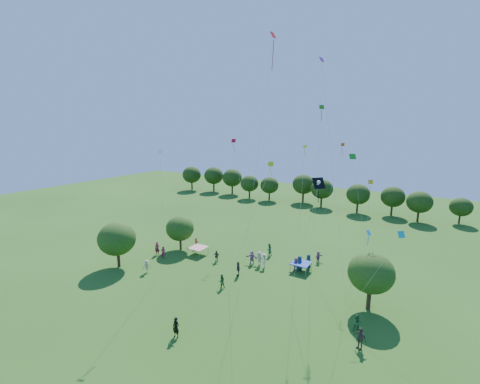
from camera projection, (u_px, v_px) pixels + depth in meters
name	position (u px, v px, depth m)	size (l,w,h in m)	color
ground	(143.00, 368.00, 23.99)	(160.00, 160.00, 0.00)	#2F5D1B
near_tree_west	(117.00, 239.00, 40.51)	(4.69, 4.69, 5.90)	#422B19
near_tree_north	(180.00, 228.00, 46.39)	(4.04, 4.04, 5.07)	#422B19
near_tree_east	(371.00, 273.00, 30.97)	(4.38, 4.38, 5.81)	#422B19
treeline	(331.00, 190.00, 70.41)	(88.01, 8.77, 6.77)	#422B19
tent_red_stripe	(198.00, 248.00, 44.97)	(2.20, 2.20, 1.10)	red
tent_blue	(301.00, 263.00, 39.86)	(2.20, 2.20, 1.10)	navy
man_in_black	(176.00, 328.00, 27.30)	(0.68, 0.44, 1.83)	black
crowd_person_0	(369.00, 281.00, 35.79)	(0.79, 0.43, 1.60)	#1B364E
crowd_person_1	(163.00, 252.00, 43.72)	(0.65, 0.42, 1.73)	maroon
crowd_person_2	(222.00, 281.00, 35.73)	(0.79, 0.43, 1.61)	#2A632C
crowd_person_3	(259.00, 259.00, 41.43)	(1.23, 0.55, 1.88)	#ABA289
crowd_person_4	(360.00, 338.00, 25.91)	(1.10, 0.50, 1.87)	#464038
crowd_person_5	(296.00, 264.00, 40.11)	(1.58, 0.56, 1.69)	#A560A1
crowd_person_6	(300.00, 263.00, 40.22)	(0.91, 0.49, 1.85)	navy
crowd_person_7	(157.00, 248.00, 44.91)	(0.70, 0.45, 1.89)	maroon
crowd_person_8	(269.00, 250.00, 44.57)	(0.88, 0.48, 1.79)	#265A38
crowd_person_9	(264.00, 261.00, 40.92)	(1.21, 0.54, 1.84)	beige
crowd_person_10	(216.00, 256.00, 42.66)	(0.91, 0.41, 1.56)	#3D3931
crowd_person_11	(318.00, 257.00, 42.46)	(1.43, 0.51, 1.53)	#824C7A
crowd_person_12	(309.00, 261.00, 41.10)	(0.82, 0.45, 1.67)	navy
crowd_person_13	(196.00, 243.00, 47.30)	(0.60, 0.39, 1.61)	maroon
crowd_person_14	(358.00, 323.00, 28.10)	(0.80, 0.43, 1.63)	#2A6331
crowd_person_15	(147.00, 266.00, 39.47)	(1.06, 0.47, 1.62)	#AFA98C
crowd_person_16	(238.00, 269.00, 38.60)	(1.06, 0.48, 1.81)	#3C3130
crowd_person_17	(252.00, 257.00, 41.99)	(1.65, 0.59, 1.77)	#955796
pirate_kite	(318.00, 185.00, 29.95)	(2.97, 1.27, 11.71)	black
red_high_kite	(267.00, 83.00, 33.92)	(1.79, 4.02, 26.09)	red
small_kite_0	(236.00, 159.00, 47.04)	(5.45, 4.00, 14.60)	red
small_kite_1	(368.00, 257.00, 34.76)	(0.80, 3.49, 2.97)	yellow
small_kite_2	(302.00, 186.00, 33.72)	(1.79, 3.32, 14.60)	yellow
small_kite_3	(356.00, 177.00, 34.40)	(2.63, 3.17, 13.59)	#18841A
small_kite_4	(366.00, 241.00, 31.52)	(1.32, 3.19, 6.37)	blue
small_kite_5	(329.00, 133.00, 29.29)	(3.82, 0.59, 22.50)	#751688
small_kite_6	(161.00, 179.00, 33.91)	(3.82, 3.60, 14.19)	white
small_kite_7	(394.00, 246.00, 27.77)	(3.87, 2.86, 7.56)	#0CA2B7
small_kite_8	(335.00, 175.00, 38.72)	(2.35, 3.26, 14.47)	#E24A0D
small_kite_9	(369.00, 200.00, 34.69)	(0.56, 1.82, 10.85)	#EDA60C
small_kite_10	(260.00, 196.00, 29.83)	(6.18, 2.90, 13.40)	#CCCD12
small_kite_11	(319.00, 147.00, 36.50)	(0.78, 0.78, 18.75)	#267715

